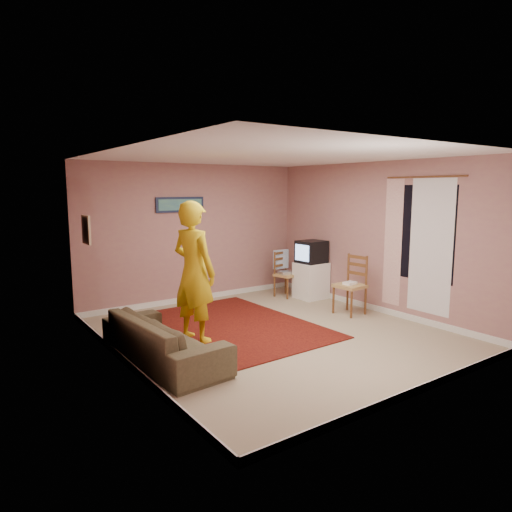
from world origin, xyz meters
TOP-DOWN VIEW (x-y plane):
  - ground at (0.00, 0.00)m, footprint 5.00×5.00m
  - wall_back at (0.00, 2.50)m, footprint 4.50×0.02m
  - wall_front at (0.00, -2.50)m, footprint 4.50×0.02m
  - wall_left at (-2.25, 0.00)m, footprint 0.02×5.00m
  - wall_right at (2.25, 0.00)m, footprint 0.02×5.00m
  - ceiling at (0.00, 0.00)m, footprint 4.50×5.00m
  - baseboard_back at (0.00, 2.49)m, footprint 4.50×0.02m
  - baseboard_front at (0.00, -2.49)m, footprint 4.50×0.02m
  - baseboard_left at (-2.24, 0.00)m, footprint 0.02×5.00m
  - baseboard_right at (2.24, 0.00)m, footprint 0.02×5.00m
  - window at (2.24, -0.90)m, footprint 0.01×1.10m
  - curtain_sheer at (2.23, -1.05)m, footprint 0.01×0.75m
  - curtain_floral at (2.21, -0.35)m, footprint 0.01×0.35m
  - curtain_rod at (2.20, -0.90)m, footprint 0.02×1.40m
  - picture_back at (-0.30, 2.47)m, footprint 0.95×0.04m
  - picture_left at (-2.22, 1.60)m, footprint 0.04×0.38m
  - area_rug at (-0.44, 0.67)m, footprint 2.53×3.13m
  - tv_cabinet at (1.95, 1.36)m, footprint 0.55×0.50m
  - crt_tv at (1.94, 1.36)m, footprint 0.53×0.48m
  - chair_a at (1.64, 1.75)m, footprint 0.48×0.47m
  - dvd_player at (1.64, 1.75)m, footprint 0.33×0.26m
  - blue_throw at (1.64, 1.94)m, footprint 0.36×0.05m
  - chair_b at (1.72, 0.12)m, footprint 0.47×0.49m
  - game_console at (1.72, 0.12)m, footprint 0.23×0.17m
  - sofa at (-1.80, -0.10)m, footprint 0.94×2.06m
  - person at (-1.11, 0.39)m, footprint 0.67×0.83m

SIDE VIEW (x-z plane):
  - ground at x=0.00m, z-range 0.00..0.00m
  - area_rug at x=-0.44m, z-range 0.00..0.02m
  - baseboard_back at x=0.00m, z-range 0.00..0.10m
  - baseboard_front at x=0.00m, z-range 0.00..0.10m
  - baseboard_left at x=-2.24m, z-range 0.00..0.10m
  - baseboard_right at x=2.24m, z-range 0.00..0.10m
  - sofa at x=-1.80m, z-range 0.00..0.59m
  - tv_cabinet at x=1.95m, z-range 0.00..0.71m
  - dvd_player at x=1.64m, z-range 0.46..0.51m
  - game_console at x=1.72m, z-range 0.52..0.56m
  - chair_a at x=1.64m, z-range 0.31..0.80m
  - chair_b at x=1.72m, z-range 0.34..0.90m
  - blue_throw at x=1.64m, z-range 0.54..0.92m
  - crt_tv at x=1.94m, z-range 0.71..1.14m
  - person at x=-1.11m, z-range 0.00..1.98m
  - curtain_sheer at x=2.23m, z-range 0.20..2.30m
  - curtain_floral at x=2.21m, z-range 0.20..2.30m
  - wall_back at x=0.00m, z-range 0.00..2.60m
  - wall_front at x=0.00m, z-range 0.00..2.60m
  - wall_left at x=-2.25m, z-range 0.00..2.60m
  - wall_right at x=2.25m, z-range 0.00..2.60m
  - window at x=2.24m, z-range 0.70..2.20m
  - picture_left at x=-2.22m, z-range 1.34..1.76m
  - picture_back at x=-0.30m, z-range 1.71..1.99m
  - curtain_rod at x=2.20m, z-range 2.31..2.33m
  - ceiling at x=0.00m, z-range 2.59..2.61m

